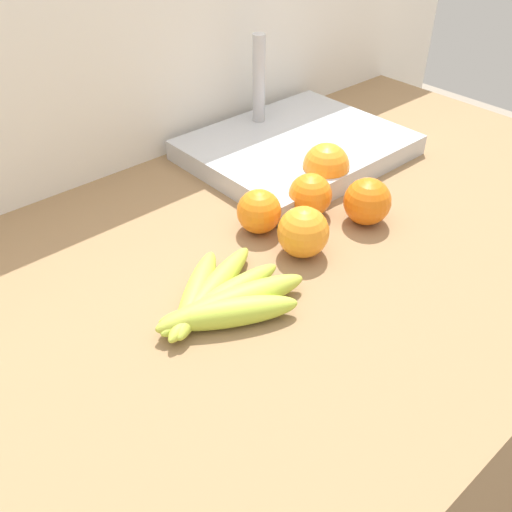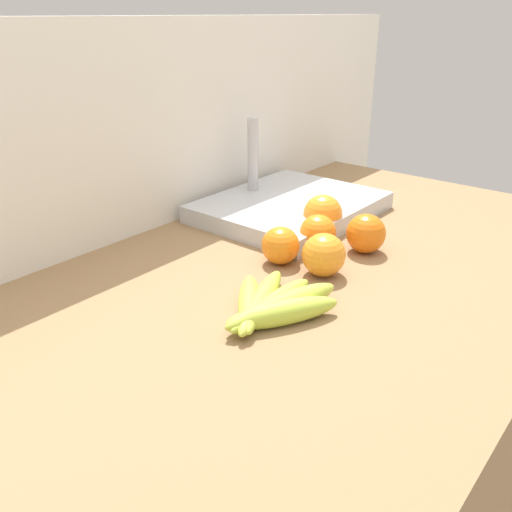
# 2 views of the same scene
# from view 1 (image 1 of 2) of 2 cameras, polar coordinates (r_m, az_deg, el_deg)

# --- Properties ---
(counter) EXTENTS (1.60, 0.75, 0.89)m
(counter) POSITION_cam_1_polar(r_m,az_deg,el_deg) (1.10, -1.73, -20.67)
(counter) COLOR olive
(counter) RESTS_ON ground
(wall_back) EXTENTS (2.00, 0.06, 1.30)m
(wall_back) POSITION_cam_1_polar(r_m,az_deg,el_deg) (1.19, -14.66, -2.08)
(wall_back) COLOR silver
(wall_back) RESTS_ON ground
(banana_bunch) EXTENTS (0.21, 0.18, 0.04)m
(banana_bunch) POSITION_cam_1_polar(r_m,az_deg,el_deg) (0.71, -3.66, -4.53)
(banana_bunch) COLOR #B1C93F
(banana_bunch) RESTS_ON counter
(orange_front) EXTENTS (0.07, 0.07, 0.07)m
(orange_front) POSITION_cam_1_polar(r_m,az_deg,el_deg) (0.79, 4.86, 2.46)
(orange_front) COLOR orange
(orange_front) RESTS_ON counter
(orange_far_right) EXTENTS (0.07, 0.07, 0.07)m
(orange_far_right) POSITION_cam_1_polar(r_m,az_deg,el_deg) (0.89, 5.57, 6.23)
(orange_far_right) COLOR orange
(orange_far_right) RESTS_ON counter
(orange_back_right) EXTENTS (0.08, 0.08, 0.08)m
(orange_back_right) POSITION_cam_1_polar(r_m,az_deg,el_deg) (0.96, 7.19, 9.10)
(orange_back_right) COLOR orange
(orange_back_right) RESTS_ON counter
(orange_back_left) EXTENTS (0.07, 0.07, 0.07)m
(orange_back_left) POSITION_cam_1_polar(r_m,az_deg,el_deg) (0.84, 0.31, 4.59)
(orange_back_left) COLOR orange
(orange_back_left) RESTS_ON counter
(orange_right) EXTENTS (0.07, 0.07, 0.07)m
(orange_right) POSITION_cam_1_polar(r_m,az_deg,el_deg) (0.88, 11.33, 5.50)
(orange_right) COLOR orange
(orange_right) RESTS_ON counter
(sink_basin) EXTENTS (0.38, 0.31, 0.20)m
(sink_basin) POSITION_cam_1_polar(r_m,az_deg,el_deg) (1.07, 4.13, 11.17)
(sink_basin) COLOR #B7BABF
(sink_basin) RESTS_ON counter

